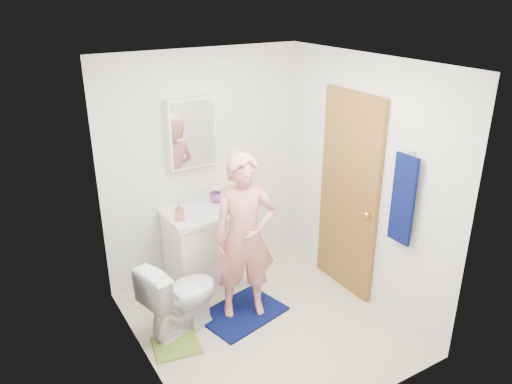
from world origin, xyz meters
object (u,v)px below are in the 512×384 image
man (244,237)px  soap_dispenser (179,211)px  medicine_cabinet (191,133)px  towel (403,200)px  toothbrush_cup (216,197)px  toilet (181,296)px  vanity_cabinet (206,249)px

man → soap_dispenser: bearing=143.1°
medicine_cabinet → towel: (1.18, -1.71, -0.35)m
medicine_cabinet → man: (0.08, -0.90, -0.78)m
soap_dispenser → toothbrush_cup: soap_dispenser is taller
medicine_cabinet → toilet: 1.58m
toothbrush_cup → man: bearing=-98.2°
vanity_cabinet → soap_dispenser: 0.62m
medicine_cabinet → toilet: bearing=-123.2°
toothbrush_cup → medicine_cabinet: bearing=150.5°
towel → toothbrush_cup: (-0.98, 1.60, -0.35)m
vanity_cabinet → man: man is taller
man → vanity_cabinet: bearing=116.8°
vanity_cabinet → toilet: 0.81m
vanity_cabinet → towel: bearing=-51.5°
toothbrush_cup → towel: bearing=-58.4°
towel → soap_dispenser: towel is taller
vanity_cabinet → medicine_cabinet: bearing=90.0°
man → medicine_cabinet: bearing=115.1°
vanity_cabinet → toilet: vanity_cabinet is taller
towel → toothbrush_cup: towel is taller
vanity_cabinet → toilet: size_ratio=1.09×
toothbrush_cup → man: size_ratio=0.08×
soap_dispenser → towel: bearing=-43.4°
toothbrush_cup → soap_dispenser: bearing=-157.9°
toothbrush_cup → man: (-0.11, -0.79, -0.08)m
vanity_cabinet → medicine_cabinet: medicine_cabinet is taller
toilet → soap_dispenser: size_ratio=4.06×
towel → toilet: size_ratio=1.09×
toilet → man: man is taller
medicine_cabinet → man: size_ratio=0.44×
medicine_cabinet → toilet: (-0.54, -0.82, -1.23)m
soap_dispenser → toothbrush_cup: size_ratio=1.33×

